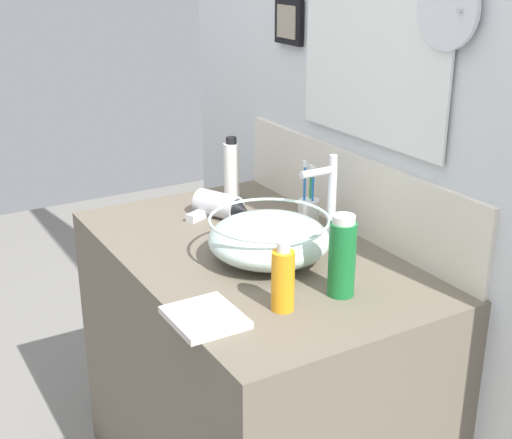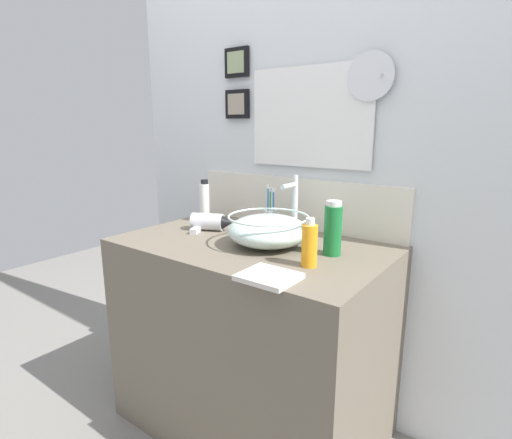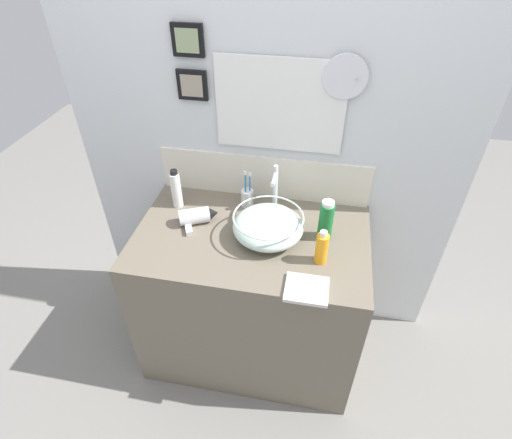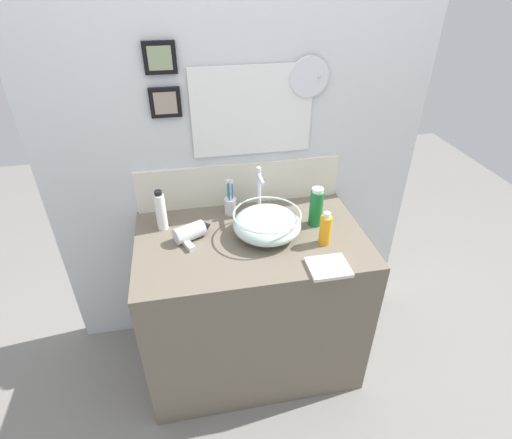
{
  "view_description": "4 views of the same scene",
  "coord_description": "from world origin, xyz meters",
  "px_view_note": "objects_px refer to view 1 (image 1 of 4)",
  "views": [
    {
      "loc": [
        1.54,
        -0.89,
        1.62
      ],
      "look_at": [
        0.02,
        0.0,
        0.94
      ],
      "focal_mm": 50.0,
      "sensor_mm": 36.0,
      "label": 1
    },
    {
      "loc": [
        0.94,
        -1.23,
        1.3
      ],
      "look_at": [
        0.02,
        0.0,
        0.94
      ],
      "focal_mm": 28.0,
      "sensor_mm": 36.0,
      "label": 2
    },
    {
      "loc": [
        0.28,
        -1.35,
        2.06
      ],
      "look_at": [
        0.02,
        0.0,
        0.94
      ],
      "focal_mm": 28.0,
      "sensor_mm": 36.0,
      "label": 3
    },
    {
      "loc": [
        -0.27,
        -1.5,
        1.95
      ],
      "look_at": [
        0.02,
        0.0,
        0.94
      ],
      "focal_mm": 28.0,
      "sensor_mm": 36.0,
      "label": 4
    }
  ],
  "objects_px": {
    "faucet": "(329,196)",
    "soap_dispenser": "(232,170)",
    "glass_bowl_sink": "(269,238)",
    "hand_towel": "(205,317)",
    "shampoo_bottle": "(283,279)",
    "spray_bottle": "(342,257)",
    "hair_drier": "(221,206)",
    "toothbrush_cup": "(309,212)"
  },
  "relations": [
    {
      "from": "faucet",
      "to": "toothbrush_cup",
      "type": "relative_size",
      "value": 1.27
    },
    {
      "from": "glass_bowl_sink",
      "to": "hand_towel",
      "type": "xyz_separation_m",
      "value": [
        0.2,
        -0.29,
        -0.06
      ]
    },
    {
      "from": "faucet",
      "to": "shampoo_bottle",
      "type": "xyz_separation_m",
      "value": [
        0.25,
        -0.3,
        -0.07
      ]
    },
    {
      "from": "faucet",
      "to": "soap_dispenser",
      "type": "bearing_deg",
      "value": -175.88
    },
    {
      "from": "hand_towel",
      "to": "spray_bottle",
      "type": "bearing_deg",
      "value": 81.85
    },
    {
      "from": "shampoo_bottle",
      "to": "hand_towel",
      "type": "bearing_deg",
      "value": -103.2
    },
    {
      "from": "glass_bowl_sink",
      "to": "toothbrush_cup",
      "type": "bearing_deg",
      "value": 122.68
    },
    {
      "from": "toothbrush_cup",
      "to": "spray_bottle",
      "type": "bearing_deg",
      "value": -24.05
    },
    {
      "from": "spray_bottle",
      "to": "toothbrush_cup",
      "type": "bearing_deg",
      "value": 155.95
    },
    {
      "from": "glass_bowl_sink",
      "to": "hand_towel",
      "type": "height_order",
      "value": "glass_bowl_sink"
    },
    {
      "from": "hair_drier",
      "to": "soap_dispenser",
      "type": "relative_size",
      "value": 0.95
    },
    {
      "from": "soap_dispenser",
      "to": "hand_towel",
      "type": "height_order",
      "value": "soap_dispenser"
    },
    {
      "from": "hair_drier",
      "to": "shampoo_bottle",
      "type": "relative_size",
      "value": 1.19
    },
    {
      "from": "hair_drier",
      "to": "toothbrush_cup",
      "type": "distance_m",
      "value": 0.27
    },
    {
      "from": "faucet",
      "to": "spray_bottle",
      "type": "bearing_deg",
      "value": -29.18
    },
    {
      "from": "glass_bowl_sink",
      "to": "soap_dispenser",
      "type": "relative_size",
      "value": 1.54
    },
    {
      "from": "shampoo_bottle",
      "to": "hand_towel",
      "type": "relative_size",
      "value": 0.96
    },
    {
      "from": "spray_bottle",
      "to": "hand_towel",
      "type": "xyz_separation_m",
      "value": [
        -0.05,
        -0.34,
        -0.09
      ]
    },
    {
      "from": "spray_bottle",
      "to": "hand_towel",
      "type": "height_order",
      "value": "spray_bottle"
    },
    {
      "from": "toothbrush_cup",
      "to": "soap_dispenser",
      "type": "height_order",
      "value": "soap_dispenser"
    },
    {
      "from": "hair_drier",
      "to": "glass_bowl_sink",
      "type": "bearing_deg",
      "value": -6.56
    },
    {
      "from": "faucet",
      "to": "soap_dispenser",
      "type": "relative_size",
      "value": 1.26
    },
    {
      "from": "hair_drier",
      "to": "shampoo_bottle",
      "type": "distance_m",
      "value": 0.61
    },
    {
      "from": "glass_bowl_sink",
      "to": "shampoo_bottle",
      "type": "distance_m",
      "value": 0.27
    },
    {
      "from": "faucet",
      "to": "soap_dispenser",
      "type": "height_order",
      "value": "faucet"
    },
    {
      "from": "soap_dispenser",
      "to": "faucet",
      "type": "bearing_deg",
      "value": 4.12
    },
    {
      "from": "glass_bowl_sink",
      "to": "hand_towel",
      "type": "distance_m",
      "value": 0.36
    },
    {
      "from": "shampoo_bottle",
      "to": "hand_towel",
      "type": "xyz_separation_m",
      "value": [
        -0.04,
        -0.18,
        -0.07
      ]
    },
    {
      "from": "shampoo_bottle",
      "to": "glass_bowl_sink",
      "type": "bearing_deg",
      "value": 155.23
    },
    {
      "from": "faucet",
      "to": "hair_drier",
      "type": "relative_size",
      "value": 1.32
    },
    {
      "from": "hair_drier",
      "to": "soap_dispenser",
      "type": "height_order",
      "value": "soap_dispenser"
    },
    {
      "from": "hair_drier",
      "to": "shampoo_bottle",
      "type": "bearing_deg",
      "value": -14.51
    },
    {
      "from": "toothbrush_cup",
      "to": "spray_bottle",
      "type": "xyz_separation_m",
      "value": [
        0.39,
        -0.18,
        0.05
      ]
    },
    {
      "from": "hair_drier",
      "to": "soap_dispenser",
      "type": "bearing_deg",
      "value": 140.77
    },
    {
      "from": "hair_drier",
      "to": "spray_bottle",
      "type": "xyz_separation_m",
      "value": [
        0.6,
        0.01,
        0.06
      ]
    },
    {
      "from": "glass_bowl_sink",
      "to": "spray_bottle",
      "type": "bearing_deg",
      "value": 10.28
    },
    {
      "from": "toothbrush_cup",
      "to": "shampoo_bottle",
      "type": "height_order",
      "value": "toothbrush_cup"
    },
    {
      "from": "glass_bowl_sink",
      "to": "faucet",
      "type": "bearing_deg",
      "value": 90.0
    },
    {
      "from": "faucet",
      "to": "hand_towel",
      "type": "distance_m",
      "value": 0.54
    },
    {
      "from": "hand_towel",
      "to": "toothbrush_cup",
      "type": "bearing_deg",
      "value": 124.05
    },
    {
      "from": "glass_bowl_sink",
      "to": "faucet",
      "type": "distance_m",
      "value": 0.21
    },
    {
      "from": "hair_drier",
      "to": "toothbrush_cup",
      "type": "relative_size",
      "value": 0.96
    }
  ]
}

